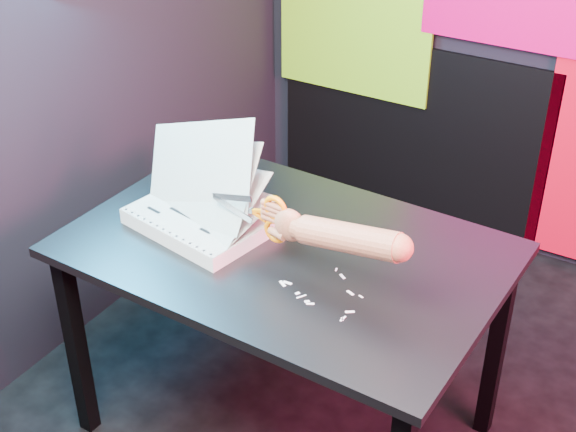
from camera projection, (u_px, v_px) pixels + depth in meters
The scene contains 6 objects.
room at pixel (481, 92), 1.83m from camera, with size 3.01×3.01×2.71m.
work_table at pixel (286, 269), 2.41m from camera, with size 1.29×0.88×0.75m.
printout_stack at pixel (201, 216), 2.45m from camera, with size 0.48×0.37×0.38m.
scissors at pixel (270, 218), 2.22m from camera, with size 0.27×0.03×0.15m.
hand_forearm at pixel (339, 236), 2.09m from camera, with size 0.46×0.10×0.14m.
paper_clippings at pixel (320, 294), 2.17m from camera, with size 0.24×0.20×0.00m.
Camera 1 is at (0.50, -1.69, 2.07)m, focal length 50.00 mm.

